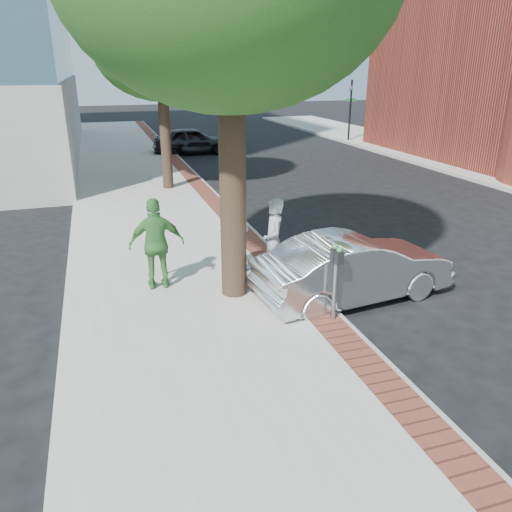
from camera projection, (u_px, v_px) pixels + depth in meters
name	position (u px, v px, depth m)	size (l,w,h in m)	color
ground	(295.00, 338.00, 8.97)	(120.00, 120.00, 0.00)	black
sidewalk	(156.00, 220.00, 15.64)	(5.00, 60.00, 0.15)	#9E9991
brick_strip	(223.00, 211.00, 16.24)	(0.60, 60.00, 0.01)	brown
curb	(234.00, 213.00, 16.37)	(0.10, 60.00, 0.15)	gray
signal_near	(165.00, 110.00, 28.01)	(0.70, 0.15, 3.80)	black
signal_far	(350.00, 106.00, 31.30)	(0.70, 0.15, 3.80)	black
tree_far	(159.00, 44.00, 17.63)	(4.80, 4.80, 7.14)	black
parking_meter	(336.00, 267.00, 8.95)	(0.12, 0.32, 1.47)	gray
person_gray	(274.00, 242.00, 10.61)	(0.68, 0.45, 1.87)	#9B9A9E
person_officer	(234.00, 233.00, 11.41)	(0.84, 0.66, 1.74)	#8FB3DD
person_green	(157.00, 244.00, 10.35)	(1.14, 0.48, 1.95)	#3E813B
sedan_silver	(354.00, 268.00, 10.27)	(1.46, 4.19, 1.38)	silver
bg_car	(192.00, 141.00, 27.55)	(1.72, 4.29, 1.46)	black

